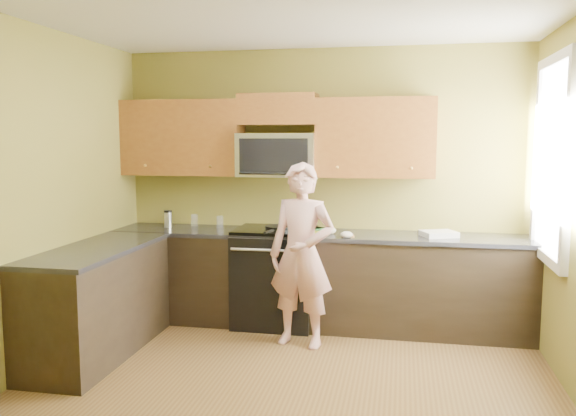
% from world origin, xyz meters
% --- Properties ---
extents(floor, '(4.00, 4.00, 0.00)m').
position_xyz_m(floor, '(0.00, 0.00, 0.00)').
color(floor, brown).
rests_on(floor, ground).
extents(ceiling, '(4.00, 4.00, 0.00)m').
position_xyz_m(ceiling, '(0.00, 0.00, 2.70)').
color(ceiling, white).
rests_on(ceiling, ground).
extents(wall_back, '(4.00, 0.00, 4.00)m').
position_xyz_m(wall_back, '(0.00, 2.00, 1.35)').
color(wall_back, olive).
rests_on(wall_back, ground).
extents(wall_front, '(4.00, 0.00, 4.00)m').
position_xyz_m(wall_front, '(0.00, -2.00, 1.35)').
color(wall_front, olive).
rests_on(wall_front, ground).
extents(wall_left, '(0.00, 4.00, 4.00)m').
position_xyz_m(wall_left, '(-2.00, 0.00, 1.35)').
color(wall_left, olive).
rests_on(wall_left, ground).
extents(cabinet_back_run, '(4.00, 0.60, 0.88)m').
position_xyz_m(cabinet_back_run, '(0.00, 1.70, 0.44)').
color(cabinet_back_run, black).
rests_on(cabinet_back_run, floor).
extents(cabinet_left_run, '(0.60, 1.60, 0.88)m').
position_xyz_m(cabinet_left_run, '(-1.70, 0.60, 0.44)').
color(cabinet_left_run, black).
rests_on(cabinet_left_run, floor).
extents(countertop_back, '(4.00, 0.62, 0.04)m').
position_xyz_m(countertop_back, '(0.00, 1.69, 0.90)').
color(countertop_back, black).
rests_on(countertop_back, cabinet_back_run).
extents(countertop_left, '(0.62, 1.60, 0.04)m').
position_xyz_m(countertop_left, '(-1.69, 0.60, 0.90)').
color(countertop_left, black).
rests_on(countertop_left, cabinet_left_run).
extents(stove, '(0.76, 0.65, 0.95)m').
position_xyz_m(stove, '(-0.40, 1.68, 0.47)').
color(stove, black).
rests_on(stove, floor).
extents(microwave, '(0.76, 0.40, 0.42)m').
position_xyz_m(microwave, '(-0.40, 1.80, 1.45)').
color(microwave, silver).
rests_on(microwave, wall_back).
extents(upper_cab_left, '(1.22, 0.33, 0.75)m').
position_xyz_m(upper_cab_left, '(-1.39, 1.83, 1.45)').
color(upper_cab_left, brown).
rests_on(upper_cab_left, wall_back).
extents(upper_cab_right, '(1.12, 0.33, 0.75)m').
position_xyz_m(upper_cab_right, '(0.54, 1.83, 1.45)').
color(upper_cab_right, brown).
rests_on(upper_cab_right, wall_back).
extents(upper_cab_over_mw, '(0.76, 0.33, 0.30)m').
position_xyz_m(upper_cab_over_mw, '(-0.40, 1.83, 2.10)').
color(upper_cab_over_mw, brown).
rests_on(upper_cab_over_mw, wall_back).
extents(window, '(0.06, 1.06, 1.66)m').
position_xyz_m(window, '(1.98, 1.20, 1.65)').
color(window, white).
rests_on(window, wall_right).
extents(woman, '(0.65, 0.49, 1.62)m').
position_xyz_m(woman, '(-0.05, 1.15, 0.81)').
color(woman, '#D86F6C').
rests_on(woman, floor).
extents(frying_pan, '(0.39, 0.54, 0.06)m').
position_xyz_m(frying_pan, '(-0.31, 1.48, 0.95)').
color(frying_pan, black).
rests_on(frying_pan, stove).
extents(butter_tub, '(0.15, 0.15, 0.08)m').
position_xyz_m(butter_tub, '(0.03, 1.57, 0.92)').
color(butter_tub, yellow).
rests_on(butter_tub, countertop_back).
extents(toast_slice, '(0.13, 0.13, 0.01)m').
position_xyz_m(toast_slice, '(0.32, 1.52, 0.93)').
color(toast_slice, '#B27F47').
rests_on(toast_slice, countertop_back).
extents(napkin_a, '(0.12, 0.13, 0.06)m').
position_xyz_m(napkin_a, '(0.31, 1.45, 0.95)').
color(napkin_a, silver).
rests_on(napkin_a, countertop_back).
extents(napkin_b, '(0.15, 0.16, 0.07)m').
position_xyz_m(napkin_b, '(0.14, 1.65, 0.95)').
color(napkin_b, silver).
rests_on(napkin_b, countertop_back).
extents(dish_towel, '(0.37, 0.34, 0.05)m').
position_xyz_m(dish_towel, '(1.14, 1.69, 0.95)').
color(dish_towel, silver).
rests_on(dish_towel, countertop_back).
extents(travel_mug, '(0.08, 0.08, 0.17)m').
position_xyz_m(travel_mug, '(-1.53, 1.74, 0.92)').
color(travel_mug, silver).
rests_on(travel_mug, countertop_back).
extents(glass_a, '(0.07, 0.07, 0.12)m').
position_xyz_m(glass_a, '(-1.01, 1.81, 0.98)').
color(glass_a, silver).
rests_on(glass_a, countertop_back).
extents(glass_b, '(0.08, 0.08, 0.12)m').
position_xyz_m(glass_b, '(-1.30, 1.88, 0.98)').
color(glass_b, silver).
rests_on(glass_b, countertop_back).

